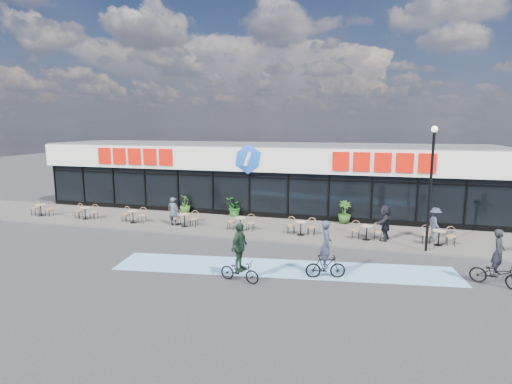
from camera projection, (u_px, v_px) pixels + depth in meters
ground at (208, 250)px, 19.05m from camera, size 120.00×120.00×0.00m
sidewalk at (237, 226)px, 23.31m from camera, size 44.00×5.00×0.10m
bike_lane at (283, 268)px, 16.55m from camera, size 14.17×4.13×0.01m
building at (261, 176)px, 28.09m from camera, size 30.60×6.57×4.75m
lamp_post at (431, 179)px, 17.99m from camera, size 0.28×0.28×5.74m
bistro_set_0 at (42, 209)px, 25.76m from camera, size 1.54×0.62×0.90m
bistro_set_1 at (86, 212)px, 24.86m from camera, size 1.54×0.62×0.90m
bistro_set_2 at (134, 215)px, 23.95m from camera, size 1.54×0.62×0.90m
bistro_set_3 at (185, 218)px, 23.05m from camera, size 1.54×0.62×0.90m
bistro_set_4 at (241, 222)px, 22.14m from camera, size 1.54×0.62×0.90m
bistro_set_5 at (301, 226)px, 21.24m from camera, size 1.54×0.62×0.90m
bistro_set_6 at (367, 231)px, 20.33m from camera, size 1.54×0.62×0.90m
bistro_set_7 at (438, 236)px, 19.43m from camera, size 1.54×0.62×0.90m
potted_plant_left at (185, 204)px, 26.35m from camera, size 0.97×0.97×1.23m
potted_plant_mid at (234, 207)px, 25.53m from camera, size 1.42×1.40×1.19m
potted_plant_right at (345, 212)px, 23.65m from camera, size 0.98×0.98×1.36m
patron_left at (173, 211)px, 23.19m from camera, size 0.62×0.43×1.66m
patron_right at (174, 211)px, 23.45m from camera, size 0.89×0.76×1.60m
pedestrian_a at (385, 222)px, 20.13m from camera, size 1.02×1.81×1.86m
pedestrian_b at (435, 223)px, 20.34m from camera, size 0.86×1.18×1.64m
cyclist_a at (326, 256)px, 15.37m from camera, size 1.62×0.85×2.29m
cyclist_b at (497, 268)px, 14.62m from camera, size 1.88×1.26×2.15m
cyclist_c at (240, 258)px, 15.00m from camera, size 1.70×1.14×2.29m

